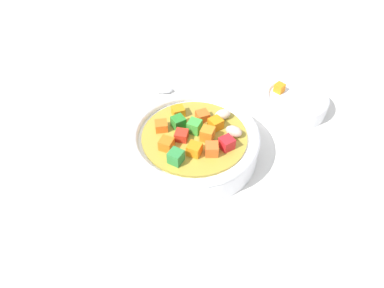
# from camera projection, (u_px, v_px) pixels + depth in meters

# --- Properties ---
(ground_plane) EXTENTS (1.40, 1.40, 0.02)m
(ground_plane) POSITION_uv_depth(u_px,v_px,m) (192.00, 158.00, 0.55)
(ground_plane) COLOR silver
(soup_bowl_main) EXTENTS (0.19, 0.19, 0.06)m
(soup_bowl_main) POSITION_uv_depth(u_px,v_px,m) (192.00, 142.00, 0.52)
(soup_bowl_main) COLOR white
(soup_bowl_main) RESTS_ON ground_plane
(spoon) EXTENTS (0.02, 0.19, 0.01)m
(spoon) POSITION_uv_depth(u_px,v_px,m) (193.00, 91.00, 0.65)
(spoon) COLOR silver
(spoon) RESTS_ON ground_plane
(side_bowl_small) EXTENTS (0.11, 0.11, 0.04)m
(side_bowl_small) POSITION_uv_depth(u_px,v_px,m) (293.00, 102.00, 0.60)
(side_bowl_small) COLOR white
(side_bowl_small) RESTS_ON ground_plane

